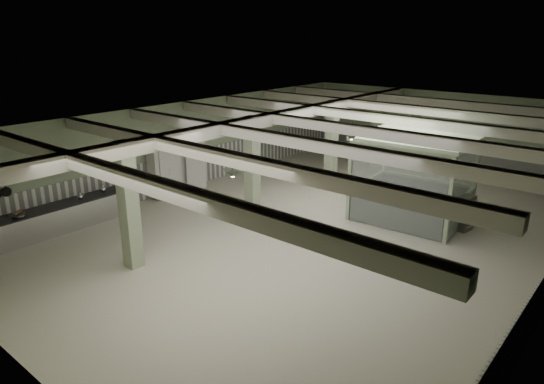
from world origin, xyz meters
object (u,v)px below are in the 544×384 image
Objects in this scene: filing_cabinet at (465,213)px; guard_booth at (414,165)px; walkin_cooler at (175,169)px; prep_counter at (67,215)px.

guard_booth is at bearing -164.56° from filing_cabinet.
prep_counter is at bearing -88.98° from walkin_cooler.
prep_counter is 11.86m from guard_booth.
walkin_cooler is at bearing 91.02° from prep_counter.
walkin_cooler is 10.99m from filing_cabinet.
filing_cabinet is (10.27, 8.34, 0.14)m from prep_counter.
guard_booth is at bearing 44.22° from prep_counter.
prep_counter is 2.21× the size of walkin_cooler.
prep_counter is at bearing -129.73° from filing_cabinet.
guard_booth is (8.43, 8.20, 1.50)m from prep_counter.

